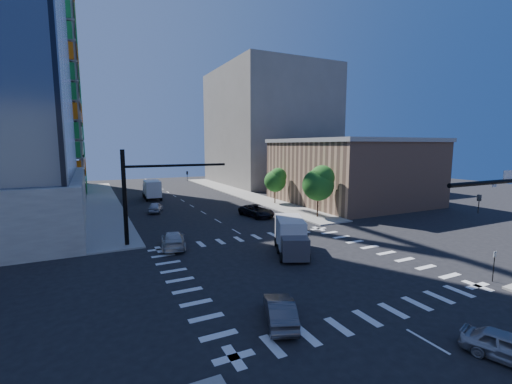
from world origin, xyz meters
TOP-DOWN VIEW (x-y plane):
  - ground at (0.00, 0.00)m, footprint 160.00×160.00m
  - road_markings at (0.00, 0.00)m, footprint 20.00×20.00m
  - sidewalk_ne at (12.50, 40.00)m, footprint 5.00×60.00m
  - sidewalk_nw at (-12.50, 40.00)m, footprint 5.00×60.00m
  - construction_building at (-27.41, 61.93)m, footprint 25.16×34.50m
  - commercial_building at (25.00, 22.00)m, footprint 20.50×22.50m
  - bg_building_ne at (27.00, 55.00)m, footprint 24.00×30.00m
  - signal_mast_nw at (-10.00, 11.50)m, footprint 10.20×0.40m
  - tree_south at (12.63, 13.90)m, footprint 4.16×4.16m
  - tree_north at (12.93, 25.90)m, footprint 3.54×3.52m
  - no_parking_sign at (10.70, -9.00)m, footprint 0.30×0.06m
  - car_nb_near at (1.83, -14.65)m, footprint 2.66×4.10m
  - car_nb_far at (5.60, 18.26)m, footprint 3.53×6.06m
  - car_sb_near at (-7.67, 9.01)m, footprint 3.09×5.55m
  - car_sb_mid at (-6.06, 27.34)m, footprint 2.98×4.62m
  - car_sb_cross at (-5.58, -7.25)m, footprint 2.93×4.42m
  - box_truck_near at (1.23, 2.49)m, footprint 4.58×6.26m
  - box_truck_far at (-4.42, 40.34)m, footprint 3.04×6.53m

SIDE VIEW (x-z plane):
  - ground at x=0.00m, z-range 0.00..0.00m
  - road_markings at x=0.00m, z-range 0.00..0.01m
  - sidewalk_ne at x=12.50m, z-range 0.00..0.15m
  - sidewalk_nw at x=-12.50m, z-range 0.00..0.15m
  - car_nb_near at x=1.83m, z-range 0.00..1.30m
  - car_sb_cross at x=-5.58m, z-range 0.00..1.38m
  - car_sb_mid at x=-6.06m, z-range 0.00..1.46m
  - car_sb_near at x=-7.67m, z-range 0.00..1.52m
  - car_nb_far at x=5.60m, z-range 0.00..1.58m
  - box_truck_near at x=1.23m, z-range -0.17..2.85m
  - no_parking_sign at x=10.70m, z-range 0.28..2.48m
  - box_truck_far at x=-4.42m, z-range -0.19..3.17m
  - tree_north at x=12.93m, z-range 1.10..6.88m
  - tree_south at x=12.63m, z-range 1.27..8.10m
  - commercial_building at x=25.00m, z-range 0.01..10.61m
  - signal_mast_nw at x=-10.00m, z-range 0.99..9.99m
  - bg_building_ne at x=27.00m, z-range 0.00..28.00m
  - construction_building at x=-27.41m, z-range -10.69..59.91m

